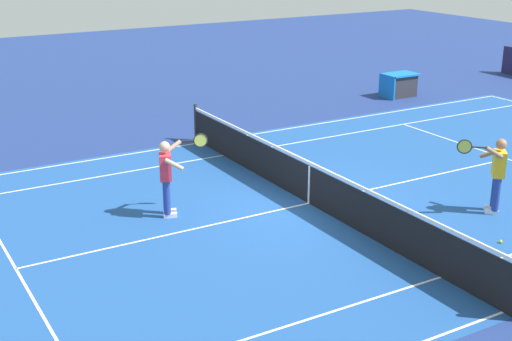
{
  "coord_description": "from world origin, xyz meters",
  "views": [
    {
      "loc": [
        8.43,
        12.08,
        5.79
      ],
      "look_at": [
        1.21,
        -0.29,
        0.9
      ],
      "focal_mm": 49.49,
      "sensor_mm": 36.0,
      "label": 1
    }
  ],
  "objects_px": {
    "tennis_player_far": "(497,172)",
    "tennis_ball": "(501,242)",
    "tennis_player_near": "(167,174)",
    "equipment_cart_tarped": "(399,85)",
    "tennis_net": "(310,183)"
  },
  "relations": [
    {
      "from": "tennis_player_far",
      "to": "tennis_ball",
      "type": "distance_m",
      "value": 1.87
    },
    {
      "from": "tennis_player_near",
      "to": "equipment_cart_tarped",
      "type": "height_order",
      "value": "tennis_player_near"
    },
    {
      "from": "tennis_player_far",
      "to": "tennis_ball",
      "type": "relative_size",
      "value": 25.71
    },
    {
      "from": "tennis_player_near",
      "to": "equipment_cart_tarped",
      "type": "bearing_deg",
      "value": -152.23
    },
    {
      "from": "tennis_net",
      "to": "tennis_player_near",
      "type": "relative_size",
      "value": 6.89
    },
    {
      "from": "tennis_player_far",
      "to": "tennis_ball",
      "type": "bearing_deg",
      "value": 47.73
    },
    {
      "from": "tennis_player_near",
      "to": "tennis_ball",
      "type": "distance_m",
      "value": 6.86
    },
    {
      "from": "tennis_net",
      "to": "tennis_player_near",
      "type": "xyz_separation_m",
      "value": [
        2.98,
        -0.95,
        0.44
      ]
    },
    {
      "from": "tennis_ball",
      "to": "equipment_cart_tarped",
      "type": "distance_m",
      "value": 12.83
    },
    {
      "from": "tennis_net",
      "to": "equipment_cart_tarped",
      "type": "bearing_deg",
      "value": -140.99
    },
    {
      "from": "tennis_ball",
      "to": "equipment_cart_tarped",
      "type": "xyz_separation_m",
      "value": [
        -6.85,
        -10.84,
        0.4
      ]
    },
    {
      "from": "tennis_net",
      "to": "tennis_ball",
      "type": "height_order",
      "value": "tennis_net"
    },
    {
      "from": "tennis_net",
      "to": "tennis_player_near",
      "type": "bearing_deg",
      "value": -17.66
    },
    {
      "from": "tennis_player_near",
      "to": "tennis_ball",
      "type": "relative_size",
      "value": 25.71
    },
    {
      "from": "tennis_net",
      "to": "tennis_player_far",
      "type": "bearing_deg",
      "value": 142.3
    }
  ]
}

